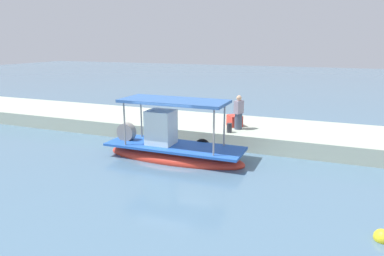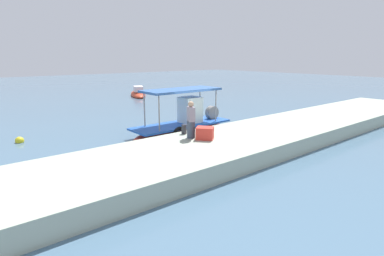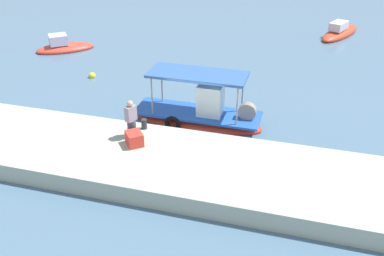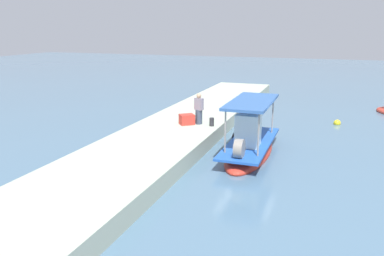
# 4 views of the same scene
# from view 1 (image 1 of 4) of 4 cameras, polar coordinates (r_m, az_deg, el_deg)

# --- Properties ---
(ground_plane) EXTENTS (120.00, 120.00, 0.00)m
(ground_plane) POSITION_cam_1_polar(r_m,az_deg,el_deg) (15.04, -3.09, -4.79)
(ground_plane) COLOR slate
(dock_quay) EXTENTS (36.00, 4.49, 0.73)m
(dock_quay) POSITION_cam_1_polar(r_m,az_deg,el_deg) (18.55, 2.19, 0.01)
(dock_quay) COLOR #A5B19D
(dock_quay) RESTS_ON ground_plane
(main_fishing_boat) EXTENTS (6.08, 1.97, 2.86)m
(main_fishing_boat) POSITION_cam_1_polar(r_m,az_deg,el_deg) (14.80, -3.24, -3.28)
(main_fishing_boat) COLOR red
(main_fishing_boat) RESTS_ON ground_plane
(fisherman_near_bollard) EXTENTS (0.47, 0.52, 1.63)m
(fisherman_near_bollard) POSITION_cam_1_polar(r_m,az_deg,el_deg) (16.77, 7.57, 2.27)
(fisherman_near_bollard) COLOR #3E485C
(fisherman_near_bollard) RESTS_ON dock_quay
(mooring_bollard) EXTENTS (0.24, 0.24, 0.43)m
(mooring_bollard) POSITION_cam_1_polar(r_m,az_deg,el_deg) (16.21, 6.07, 0.03)
(mooring_bollard) COLOR #2D2D33
(mooring_bollard) RESTS_ON dock_quay
(cargo_crate) EXTENTS (0.91, 0.93, 0.53)m
(cargo_crate) POSITION_cam_1_polar(r_m,az_deg,el_deg) (17.47, 6.93, 1.19)
(cargo_crate) COLOR red
(cargo_crate) RESTS_ON dock_quay
(marker_buoy) EXTENTS (0.42, 0.42, 0.42)m
(marker_buoy) POSITION_cam_1_polar(r_m,az_deg,el_deg) (10.26, 28.51, -15.34)
(marker_buoy) COLOR yellow
(marker_buoy) RESTS_ON ground_plane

